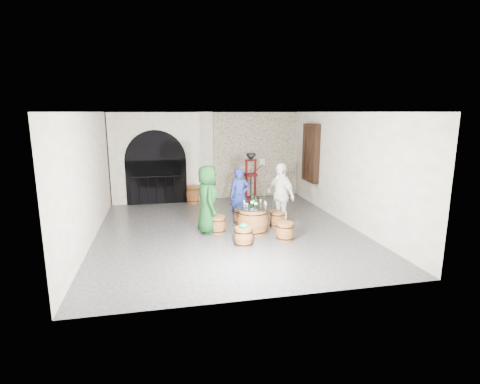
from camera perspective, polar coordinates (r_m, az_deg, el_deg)
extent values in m
plane|color=#2A2A2D|center=(10.45, -1.94, -5.74)|extent=(8.00, 8.00, 0.00)
plane|color=silver|center=(13.99, -4.88, 5.50)|extent=(8.00, 0.00, 8.00)
plane|color=silver|center=(6.25, 4.42, -2.77)|extent=(8.00, 0.00, 8.00)
plane|color=silver|center=(10.08, -22.01, 2.08)|extent=(0.00, 8.00, 8.00)
plane|color=silver|center=(11.21, 15.92, 3.43)|extent=(0.00, 8.00, 8.00)
plane|color=beige|center=(9.94, -2.07, 12.09)|extent=(8.00, 8.00, 0.00)
cube|color=#B2A68E|center=(14.27, 2.37, 5.66)|extent=(3.20, 0.12, 3.18)
cube|color=silver|center=(13.64, -12.72, 5.07)|extent=(3.10, 0.50, 3.18)
cube|color=black|center=(13.50, -12.57, 1.46)|extent=(2.10, 0.03, 1.55)
cylinder|color=black|center=(13.38, -12.72, 4.72)|extent=(2.10, 0.03, 2.10)
cylinder|color=black|center=(13.40, -12.61, 2.27)|extent=(1.79, 0.04, 0.04)
cylinder|color=black|center=(13.53, -16.29, 0.06)|extent=(0.02, 0.02, 0.98)
cylinder|color=black|center=(13.51, -15.03, 0.11)|extent=(0.02, 0.02, 0.98)
cylinder|color=black|center=(13.50, -13.77, 0.17)|extent=(0.02, 0.02, 0.98)
cylinder|color=black|center=(13.49, -12.51, 0.22)|extent=(0.02, 0.02, 0.98)
cylinder|color=black|center=(13.49, -11.25, 0.28)|extent=(0.02, 0.02, 0.98)
cylinder|color=black|center=(13.50, -9.99, 0.33)|extent=(0.02, 0.02, 0.98)
cylinder|color=black|center=(13.51, -8.73, 0.39)|extent=(0.02, 0.02, 0.98)
cube|color=black|center=(13.30, 10.74, 5.85)|extent=(0.20, 1.10, 2.00)
cube|color=black|center=(13.28, 10.54, 5.85)|extent=(0.06, 0.88, 1.76)
cube|color=black|center=(13.29, 10.66, 5.85)|extent=(0.22, 0.92, 0.06)
cube|color=black|center=(13.02, 11.15, 5.71)|extent=(0.22, 0.06, 1.80)
cube|color=black|center=(13.29, 10.66, 5.85)|extent=(0.22, 0.06, 1.80)
cube|color=black|center=(13.56, 10.19, 5.99)|extent=(0.22, 0.06, 1.80)
cylinder|color=brown|center=(10.02, 1.94, -4.38)|extent=(0.76, 0.76, 0.72)
cylinder|color=brown|center=(10.02, 1.94, -4.38)|extent=(0.81, 0.81, 0.16)
torus|color=black|center=(10.09, 1.93, -5.71)|extent=(0.81, 0.81, 0.02)
torus|color=black|center=(9.95, 1.95, -3.03)|extent=(0.81, 0.81, 0.02)
cylinder|color=brown|center=(9.92, 1.96, -2.33)|extent=(0.77, 0.77, 0.02)
cylinder|color=black|center=(9.91, 1.96, -2.19)|extent=(0.99, 0.99, 0.01)
cylinder|color=brown|center=(10.15, -3.47, -4.99)|extent=(0.42, 0.42, 0.44)
cylinder|color=brown|center=(10.15, -3.47, -4.99)|extent=(0.45, 0.45, 0.10)
torus|color=black|center=(10.20, -3.46, -5.80)|extent=(0.46, 0.46, 0.02)
torus|color=black|center=(10.11, -3.48, -4.18)|extent=(0.46, 0.46, 0.02)
cylinder|color=brown|center=(10.08, -3.49, -3.74)|extent=(0.43, 0.43, 0.02)
cylinder|color=brown|center=(10.92, 0.26, -3.72)|extent=(0.42, 0.42, 0.44)
cylinder|color=brown|center=(10.92, 0.26, -3.72)|extent=(0.45, 0.45, 0.10)
torus|color=black|center=(10.97, 0.26, -4.48)|extent=(0.46, 0.46, 0.02)
torus|color=black|center=(10.88, 0.26, -2.96)|extent=(0.46, 0.46, 0.02)
cylinder|color=brown|center=(10.86, 0.26, -2.55)|extent=(0.43, 0.43, 0.02)
cylinder|color=brown|center=(10.70, 5.73, -4.13)|extent=(0.42, 0.42, 0.44)
cylinder|color=brown|center=(10.70, 5.73, -4.13)|extent=(0.45, 0.45, 0.10)
torus|color=black|center=(10.74, 5.72, -4.90)|extent=(0.46, 0.46, 0.02)
torus|color=black|center=(10.66, 5.75, -3.35)|extent=(0.46, 0.46, 0.02)
cylinder|color=brown|center=(10.64, 5.76, -2.94)|extent=(0.43, 0.43, 0.02)
cylinder|color=brown|center=(9.64, 6.88, -5.99)|extent=(0.42, 0.42, 0.44)
cylinder|color=brown|center=(9.64, 6.88, -5.99)|extent=(0.45, 0.45, 0.10)
torus|color=black|center=(9.69, 6.86, -6.84)|extent=(0.46, 0.46, 0.02)
torus|color=black|center=(9.59, 6.91, -5.14)|extent=(0.46, 0.46, 0.02)
cylinder|color=brown|center=(9.57, 6.92, -4.68)|extent=(0.43, 0.43, 0.02)
cylinder|color=brown|center=(9.18, 0.55, -6.85)|extent=(0.42, 0.42, 0.44)
cylinder|color=brown|center=(9.18, 0.55, -6.85)|extent=(0.45, 0.45, 0.10)
torus|color=black|center=(9.23, 0.55, -7.73)|extent=(0.46, 0.46, 0.02)
torus|color=black|center=(9.13, 0.56, -5.95)|extent=(0.46, 0.46, 0.02)
cylinder|color=brown|center=(9.10, 0.56, -5.47)|extent=(0.43, 0.43, 0.02)
ellipsoid|color=#0B8350|center=(9.09, 0.56, -5.14)|extent=(0.20, 0.20, 0.11)
cylinder|color=#0B8350|center=(9.09, 1.09, -5.42)|extent=(0.13, 0.13, 0.01)
imported|color=#103B17|center=(10.01, -4.98, -1.13)|extent=(0.64, 0.94, 1.84)
imported|color=navy|center=(10.97, -0.06, -0.55)|extent=(0.64, 0.47, 1.60)
imported|color=silver|center=(10.59, 6.17, -0.46)|extent=(0.82, 1.15, 1.82)
cylinder|color=black|center=(9.92, 1.86, -1.47)|extent=(0.07, 0.07, 0.22)
cylinder|color=white|center=(9.92, 1.86, -1.53)|extent=(0.08, 0.08, 0.06)
cone|color=black|center=(9.89, 1.87, -0.77)|extent=(0.07, 0.07, 0.05)
cylinder|color=black|center=(9.88, 1.87, -0.46)|extent=(0.03, 0.03, 0.07)
cylinder|color=black|center=(9.79, 2.42, -1.66)|extent=(0.07, 0.07, 0.22)
cylinder|color=white|center=(9.79, 2.42, -1.72)|extent=(0.08, 0.08, 0.06)
cone|color=black|center=(9.76, 2.43, -0.95)|extent=(0.07, 0.07, 0.05)
cylinder|color=black|center=(9.75, 2.43, -0.64)|extent=(0.03, 0.03, 0.07)
cylinder|color=black|center=(10.04, 2.03, -1.32)|extent=(0.07, 0.07, 0.22)
cylinder|color=white|center=(10.04, 2.03, -1.37)|extent=(0.08, 0.08, 0.06)
cone|color=black|center=(10.01, 2.03, -0.62)|extent=(0.07, 0.07, 0.05)
cylinder|color=black|center=(10.00, 2.03, -0.31)|extent=(0.03, 0.03, 0.07)
cylinder|color=brown|center=(13.47, -7.18, -0.39)|extent=(0.44, 0.44, 0.62)
cylinder|color=brown|center=(13.47, -7.18, -0.39)|extent=(0.47, 0.47, 0.14)
torus|color=black|center=(13.51, -7.15, -1.26)|extent=(0.48, 0.48, 0.02)
torus|color=black|center=(13.42, -7.20, 0.48)|extent=(0.48, 0.48, 0.02)
cylinder|color=brown|center=(13.40, -7.21, 0.94)|extent=(0.45, 0.45, 0.02)
cube|color=#450B0E|center=(14.02, 1.64, -0.91)|extent=(0.54, 0.47, 0.09)
cube|color=#450B0E|center=(13.85, 1.66, 2.62)|extent=(0.47, 0.35, 0.11)
cube|color=#450B0E|center=(13.77, 1.68, 4.84)|extent=(0.44, 0.19, 0.06)
cylinder|color=black|center=(13.92, 1.65, 1.08)|extent=(0.05, 0.05, 0.90)
cylinder|color=black|center=(13.75, 1.68, 5.70)|extent=(0.34, 0.34, 0.08)
cone|color=black|center=(13.76, 1.68, 5.25)|extent=(0.34, 0.34, 0.18)
cube|color=#450B0E|center=(13.80, 0.98, 1.94)|extent=(0.07, 0.07, 1.44)
cube|color=#450B0E|center=(13.95, 2.33, 2.05)|extent=(0.07, 0.07, 1.44)
cylinder|color=#450B0E|center=(13.90, 2.74, 3.51)|extent=(0.38, 0.11, 0.28)
cube|color=silver|center=(14.29, 3.42, 4.64)|extent=(0.18, 0.10, 0.22)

